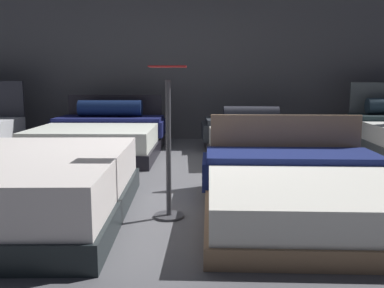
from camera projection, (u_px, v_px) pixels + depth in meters
name	position (u px, v px, depth m)	size (l,w,h in m)	color
ground_plane	(177.00, 182.00, 4.55)	(18.00, 18.00, 0.02)	#5B5B60
showroom_back_wall	(185.00, 42.00, 7.53)	(18.00, 0.06, 3.50)	#47474C
bed_1	(21.00, 187.00, 3.29)	(1.67, 2.09, 0.51)	black
bed_2	(304.00, 191.00, 3.38)	(1.67, 2.03, 0.73)	#947252
bed_5	(102.00, 137.00, 6.13)	(1.72, 2.17, 0.83)	black
bed_6	(257.00, 139.00, 6.06)	(1.56, 2.04, 0.67)	#2F2C2E
price_sign	(169.00, 159.00, 3.27)	(0.28, 0.24, 1.18)	#3F3F44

